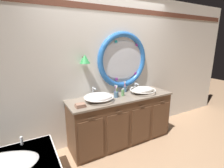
{
  "coord_description": "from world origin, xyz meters",
  "views": [
    {
      "loc": [
        -1.4,
        -2.07,
        1.79
      ],
      "look_at": [
        -0.11,
        0.25,
        1.12
      ],
      "focal_mm": 26.86,
      "sensor_mm": 36.0,
      "label": 1
    }
  ],
  "objects": [
    {
      "name": "toothbrush_holder_right",
      "position": [
        0.3,
        0.47,
        0.93
      ],
      "size": [
        0.08,
        0.08,
        0.21
      ],
      "color": "slate",
      "rests_on": "vanity_counter"
    },
    {
      "name": "toothbrush_holder_left",
      "position": [
        -0.01,
        0.27,
        0.93
      ],
      "size": [
        0.09,
        0.09,
        0.22
      ],
      "color": "slate",
      "rests_on": "vanity_counter"
    },
    {
      "name": "ground_plane",
      "position": [
        0.0,
        0.0,
        0.0
      ],
      "size": [
        14.0,
        14.0,
        0.0
      ],
      "primitive_type": "plane",
      "color": "tan"
    },
    {
      "name": "folded_hand_towel",
      "position": [
        -0.69,
        0.15,
        0.89
      ],
      "size": [
        0.15,
        0.12,
        0.05
      ],
      "color": "#936B56",
      "rests_on": "vanity_counter"
    },
    {
      "name": "sink_basin_right",
      "position": [
        0.54,
        0.24,
        0.92
      ],
      "size": [
        0.48,
        0.48,
        0.12
      ],
      "color": "white",
      "rests_on": "vanity_counter"
    },
    {
      "name": "faucet_set_left",
      "position": [
        -0.35,
        0.46,
        0.94
      ],
      "size": [
        0.22,
        0.15,
        0.18
      ],
      "color": "silver",
      "rests_on": "vanity_counter"
    },
    {
      "name": "sink_basin_left",
      "position": [
        -0.35,
        0.24,
        0.93
      ],
      "size": [
        0.47,
        0.47,
        0.13
      ],
      "color": "white",
      "rests_on": "vanity_counter"
    },
    {
      "name": "back_wall_assembly",
      "position": [
        0.02,
        0.58,
        1.32
      ],
      "size": [
        6.4,
        0.26,
        2.6
      ],
      "color": "silver",
      "rests_on": "ground_plane"
    },
    {
      "name": "soap_dispenser",
      "position": [
        0.13,
        0.28,
        0.93
      ],
      "size": [
        0.05,
        0.06,
        0.14
      ],
      "color": "#6BAD66",
      "rests_on": "vanity_counter"
    },
    {
      "name": "faucet_set_right",
      "position": [
        0.54,
        0.47,
        0.92
      ],
      "size": [
        0.21,
        0.13,
        0.15
      ],
      "color": "silver",
      "rests_on": "vanity_counter"
    },
    {
      "name": "vanity_counter",
      "position": [
        0.09,
        0.27,
        0.43
      ],
      "size": [
        1.89,
        0.6,
        0.87
      ],
      "color": "brown",
      "rests_on": "ground_plane"
    }
  ]
}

